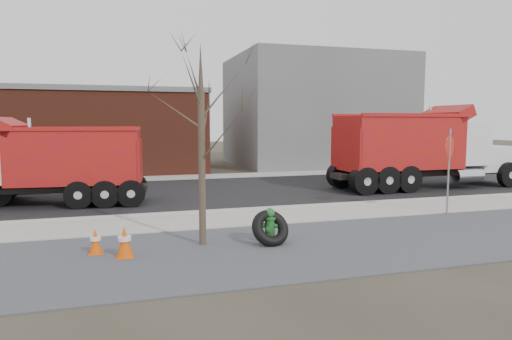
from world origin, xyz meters
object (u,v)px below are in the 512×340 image
object	(u,v)px
truck_tire	(270,228)
dump_truck_red_a	(422,147)
stop_sign	(449,157)
fire_hydrant	(270,227)
dump_truck_red_b	(50,162)

from	to	relation	value
truck_tire	dump_truck_red_a	bearing A→B (deg)	37.09
truck_tire	stop_sign	distance (m)	7.54
fire_hydrant	dump_truck_red_b	bearing A→B (deg)	150.42
stop_sign	dump_truck_red_b	distance (m)	14.59
truck_tire	stop_sign	world-z (taller)	stop_sign
stop_sign	dump_truck_red_b	world-z (taller)	dump_truck_red_b
stop_sign	dump_truck_red_b	xyz separation A→B (m)	(-13.38, 5.79, -0.32)
stop_sign	dump_truck_red_b	size ratio (longest dim) A/B	0.38
dump_truck_red_b	stop_sign	bearing A→B (deg)	162.00
dump_truck_red_a	dump_truck_red_b	bearing A→B (deg)	178.62
truck_tire	stop_sign	size ratio (longest dim) A/B	0.38
truck_tire	dump_truck_red_a	size ratio (longest dim) A/B	0.11
truck_tire	dump_truck_red_a	xyz separation A→B (m)	(10.28, 7.77, 1.56)
fire_hydrant	dump_truck_red_b	distance (m)	9.96
fire_hydrant	dump_truck_red_a	xyz separation A→B (m)	(10.24, 7.60, 1.58)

